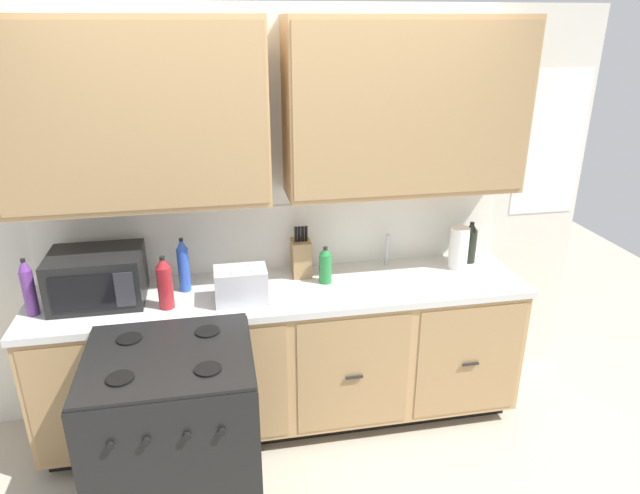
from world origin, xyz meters
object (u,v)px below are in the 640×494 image
object	(u,v)px
microwave	(97,277)
knife_block	(301,257)
toaster	(241,285)
paper_towel_roll	(459,248)
bottle_violet	(28,288)
bottle_dark	(470,243)
stove_range	(177,438)
bottle_blue	(183,265)
bottle_red	(165,283)
bottle_green	(325,265)

from	to	relation	value
microwave	knife_block	size ratio (longest dim) A/B	1.55
toaster	paper_towel_roll	bearing A→B (deg)	8.65
bottle_violet	bottle_dark	size ratio (longest dim) A/B	1.18
stove_range	knife_block	xyz separation A→B (m)	(0.74, 0.79, 0.55)
paper_towel_roll	bottle_dark	bearing A→B (deg)	33.82
toaster	bottle_blue	distance (m)	0.36
bottle_blue	bottle_dark	distance (m)	1.75
microwave	bottle_red	size ratio (longest dim) A/B	1.64
stove_range	paper_towel_roll	bearing A→B (deg)	22.97
microwave	bottle_green	size ratio (longest dim) A/B	2.18
bottle_blue	bottle_dark	bearing A→B (deg)	2.69
bottle_violet	bottle_dark	distance (m)	2.52
stove_range	bottle_violet	world-z (taller)	bottle_violet
toaster	bottle_blue	world-z (taller)	bottle_blue
paper_towel_roll	bottle_green	distance (m)	0.84
knife_block	bottle_green	distance (m)	0.18
microwave	knife_block	bearing A→B (deg)	6.53
bottle_dark	knife_block	bearing A→B (deg)	179.93
bottle_blue	microwave	bearing A→B (deg)	-174.23
bottle_violet	stove_range	bearing A→B (deg)	-38.93
toaster	bottle_green	bearing A→B (deg)	16.80
microwave	bottle_violet	world-z (taller)	bottle_violet
bottle_red	bottle_blue	world-z (taller)	bottle_blue
bottle_violet	bottle_blue	bearing A→B (deg)	10.19
bottle_green	stove_range	bearing A→B (deg)	-142.19
bottle_blue	bottle_green	size ratio (longest dim) A/B	1.42
microwave	paper_towel_roll	size ratio (longest dim) A/B	1.85
bottle_green	bottle_dark	world-z (taller)	bottle_dark
microwave	stove_range	bearing A→B (deg)	-59.55
bottle_red	bottle_dark	size ratio (longest dim) A/B	1.11
microwave	bottle_dark	bearing A→B (deg)	3.32
bottle_green	bottle_violet	bearing A→B (deg)	-176.61
stove_range	knife_block	bearing A→B (deg)	47.18
bottle_green	bottle_blue	bearing A→B (deg)	176.74
stove_range	paper_towel_roll	world-z (taller)	paper_towel_roll
toaster	bottle_green	size ratio (longest dim) A/B	1.27
microwave	bottle_green	distance (m)	1.25
microwave	toaster	world-z (taller)	microwave
toaster	bottle_violet	distance (m)	1.08
toaster	bottle_blue	bearing A→B (deg)	147.43
bottle_green	bottle_dark	bearing A→B (deg)	7.64
knife_block	bottle_blue	xyz separation A→B (m)	(-0.67, -0.08, 0.04)
bottle_violet	bottle_blue	xyz separation A→B (m)	(0.77, 0.14, 0.00)
stove_range	bottle_violet	distance (m)	1.09
knife_block	microwave	bearing A→B (deg)	-173.47
bottle_red	bottle_violet	world-z (taller)	bottle_violet
microwave	bottle_green	xyz separation A→B (m)	(1.25, 0.00, -0.03)
knife_block	bottle_blue	world-z (taller)	bottle_blue
knife_block	bottle_dark	xyz separation A→B (m)	(1.07, -0.00, 0.01)
knife_block	bottle_green	size ratio (longest dim) A/B	1.41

